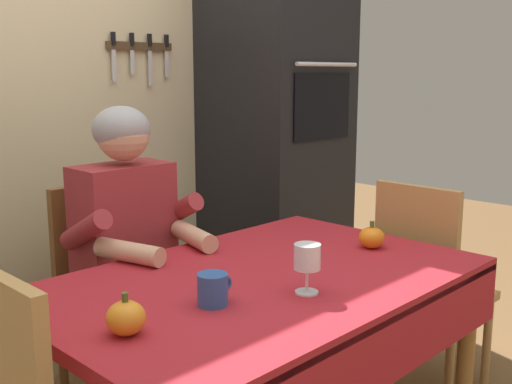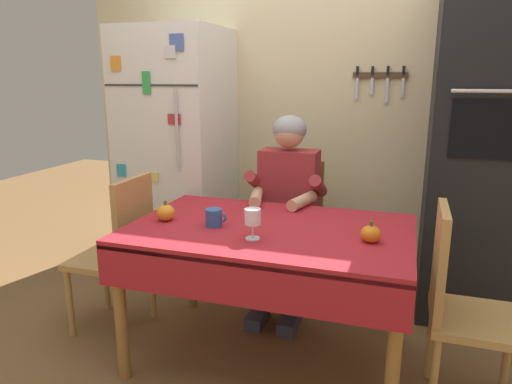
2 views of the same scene
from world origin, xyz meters
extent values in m
cube|color=beige|center=(0.05, 1.35, 1.30)|extent=(3.70, 0.10, 2.60)
cube|color=#4C3823|center=(0.42, 1.29, 1.48)|extent=(0.36, 0.02, 0.04)
cube|color=silver|center=(0.27, 1.28, 1.39)|extent=(0.02, 0.01, 0.14)
cube|color=black|center=(0.27, 1.28, 1.51)|extent=(0.02, 0.01, 0.06)
cube|color=silver|center=(0.37, 1.28, 1.41)|extent=(0.02, 0.01, 0.11)
cube|color=black|center=(0.37, 1.28, 1.51)|extent=(0.02, 0.01, 0.06)
cube|color=silver|center=(0.47, 1.28, 1.38)|extent=(0.02, 0.01, 0.16)
cube|color=black|center=(0.47, 1.28, 1.51)|extent=(0.02, 0.01, 0.06)
cube|color=silver|center=(0.57, 1.28, 1.40)|extent=(0.02, 0.01, 0.12)
cube|color=black|center=(0.57, 1.28, 1.51)|extent=(0.02, 0.01, 0.06)
cube|color=black|center=(1.05, 1.00, 1.05)|extent=(0.60, 0.60, 2.10)
cube|color=black|center=(1.05, 0.70, 1.20)|extent=(0.42, 0.01, 0.32)
cylinder|color=silver|center=(1.05, 0.67, 1.40)|extent=(0.45, 0.02, 0.02)
cylinder|color=#9E6B33|center=(0.64, -0.29, 0.35)|extent=(0.06, 0.06, 0.70)
cylinder|color=#9E6B33|center=(0.64, 0.49, 0.35)|extent=(0.06, 0.06, 0.70)
cube|color=#A81E28|center=(0.00, 0.10, 0.72)|extent=(1.40, 0.90, 0.04)
cube|color=#A81E28|center=(0.00, -0.34, 0.62)|extent=(1.40, 0.01, 0.20)
cube|color=brown|center=(-0.07, 0.79, 0.43)|extent=(0.40, 0.40, 0.04)
cube|color=brown|center=(-0.07, 0.97, 0.69)|extent=(0.36, 0.04, 0.48)
cylinder|color=brown|center=(-0.24, 0.96, 0.21)|extent=(0.04, 0.04, 0.41)
cylinder|color=brown|center=(0.10, 0.62, 0.21)|extent=(0.04, 0.04, 0.41)
cylinder|color=brown|center=(0.10, 0.96, 0.21)|extent=(0.04, 0.04, 0.41)
cylinder|color=#38384C|center=(0.03, 0.47, 0.23)|extent=(0.09, 0.09, 0.38)
cube|color=#38384C|center=(-0.16, 0.63, 0.50)|extent=(0.12, 0.40, 0.11)
cube|color=#38384C|center=(0.02, 0.63, 0.50)|extent=(0.12, 0.40, 0.11)
cube|color=#9E2D33|center=(-0.07, 0.75, 0.79)|extent=(0.36, 0.20, 0.48)
cylinder|color=#9E2D33|center=(-0.27, 0.68, 0.83)|extent=(0.07, 0.26, 0.18)
cylinder|color=#9E2D33|center=(0.13, 0.68, 0.83)|extent=(0.07, 0.26, 0.18)
cylinder|color=#D8A884|center=(-0.21, 0.51, 0.78)|extent=(0.13, 0.27, 0.07)
cylinder|color=#D8A884|center=(0.07, 0.51, 0.78)|extent=(0.13, 0.27, 0.07)
sphere|color=#D8A884|center=(-0.07, 0.73, 1.14)|extent=(0.19, 0.19, 0.19)
ellipsoid|color=#99999E|center=(-0.07, 0.74, 1.16)|extent=(0.21, 0.21, 0.17)
cube|color=tan|center=(-0.80, 0.12, 0.69)|extent=(0.04, 0.36, 0.48)
cube|color=tan|center=(0.98, 0.02, 0.43)|extent=(0.40, 0.40, 0.04)
cube|color=tan|center=(0.80, 0.02, 0.69)|extent=(0.04, 0.36, 0.48)
cylinder|color=tan|center=(1.15, -0.15, 0.21)|extent=(0.04, 0.04, 0.41)
cylinder|color=tan|center=(0.81, -0.15, 0.21)|extent=(0.04, 0.04, 0.41)
cylinder|color=tan|center=(1.15, 0.19, 0.21)|extent=(0.04, 0.04, 0.41)
cylinder|color=tan|center=(0.81, 0.19, 0.21)|extent=(0.04, 0.04, 0.41)
cylinder|color=#2D569E|center=(-0.27, 0.02, 0.78)|extent=(0.08, 0.08, 0.09)
torus|color=#2D569E|center=(-0.22, 0.02, 0.79)|extent=(0.05, 0.01, 0.05)
cylinder|color=white|center=(-0.02, -0.10, 0.74)|extent=(0.07, 0.07, 0.01)
cylinder|color=white|center=(-0.02, -0.10, 0.78)|extent=(0.01, 0.01, 0.07)
cylinder|color=white|center=(-0.02, -0.10, 0.85)|extent=(0.08, 0.08, 0.07)
ellipsoid|color=orange|center=(-0.55, 0.03, 0.78)|extent=(0.10, 0.10, 0.08)
cylinder|color=#4C6023|center=(-0.55, 0.03, 0.84)|extent=(0.02, 0.02, 0.02)
ellipsoid|color=orange|center=(0.50, 0.03, 0.78)|extent=(0.09, 0.09, 0.08)
cylinder|color=#4C6023|center=(0.50, 0.03, 0.83)|extent=(0.02, 0.02, 0.02)
camera|label=1|loc=(-1.33, -1.17, 1.36)|focal=43.33mm
camera|label=2|loc=(0.63, -2.04, 1.47)|focal=32.76mm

